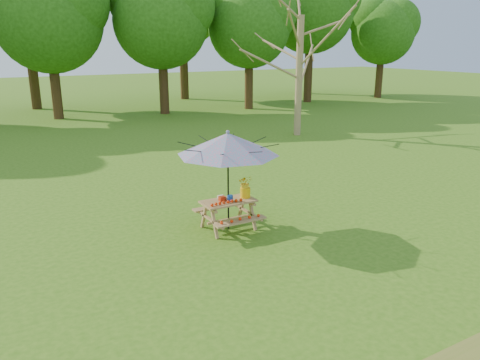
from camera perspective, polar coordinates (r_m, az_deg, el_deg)
ground at (r=7.77m, az=3.12°, el=-14.84°), size 120.00×120.00×0.00m
picnic_table at (r=10.50m, az=-1.42°, el=-4.29°), size 1.20×1.32×0.67m
patio_umbrella at (r=10.05m, az=-1.49°, el=4.41°), size 2.56×2.56×2.25m
produce_bins at (r=10.38m, az=-1.79°, el=-2.21°), size 0.28×0.37×0.13m
tomatoes_row at (r=10.16m, az=-1.70°, el=-2.74°), size 0.77×0.13×0.07m
flower_bucket at (r=10.51m, az=0.65°, el=-0.69°), size 0.39×0.37×0.52m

